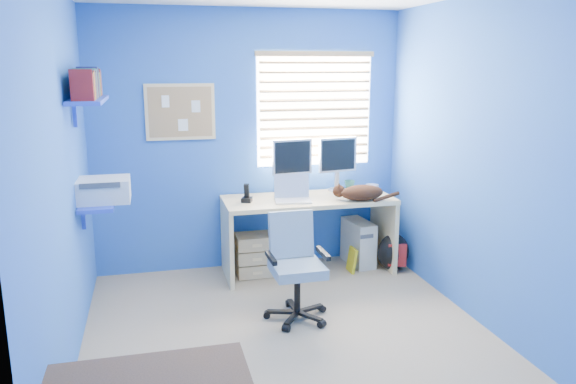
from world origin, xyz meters
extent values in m
cube|color=tan|center=(0.00, 0.00, 0.00)|extent=(3.00, 3.20, 0.00)
cube|color=blue|center=(0.00, 1.60, 1.25)|extent=(3.00, 0.01, 2.50)
cube|color=blue|center=(0.00, -1.60, 1.25)|extent=(3.00, 0.01, 2.50)
cube|color=blue|center=(-1.50, 0.00, 1.25)|extent=(0.01, 3.20, 2.50)
cube|color=blue|center=(1.50, 0.00, 1.25)|extent=(0.01, 3.20, 2.50)
cube|color=#E3C081|center=(0.50, 1.26, 0.37)|extent=(1.61, 0.65, 0.74)
cube|color=silver|center=(0.32, 1.15, 0.85)|extent=(0.36, 0.30, 0.22)
cube|color=silver|center=(0.39, 1.45, 1.01)|extent=(0.41, 0.17, 0.54)
cube|color=silver|center=(0.86, 1.47, 1.01)|extent=(0.41, 0.18, 0.54)
cube|color=black|center=(-0.10, 1.24, 0.82)|extent=(0.12, 0.13, 0.17)
imported|color=#286657|center=(0.99, 1.47, 0.79)|extent=(0.10, 0.09, 0.10)
cylinder|color=silver|center=(1.19, 1.37, 0.78)|extent=(0.13, 0.13, 0.07)
ellipsoid|color=black|center=(0.96, 1.04, 0.81)|extent=(0.46, 0.33, 0.15)
cube|color=beige|center=(1.05, 1.34, 0.23)|extent=(0.24, 0.46, 0.45)
cube|color=tan|center=(-0.02, 1.29, 0.20)|extent=(0.35, 0.28, 0.41)
cube|color=yellow|center=(0.91, 1.14, 0.12)|extent=(0.03, 0.17, 0.24)
ellipsoid|color=black|center=(1.32, 1.09, 0.18)|extent=(0.38, 0.34, 0.37)
cylinder|color=black|center=(0.13, 0.26, 0.03)|extent=(0.49, 0.49, 0.06)
cylinder|color=black|center=(0.13, 0.26, 0.22)|extent=(0.05, 0.05, 0.32)
cube|color=#7398AC|center=(0.13, 0.26, 0.42)|extent=(0.40, 0.40, 0.08)
cube|color=#7398AC|center=(0.13, 0.45, 0.65)|extent=(0.36, 0.07, 0.38)
cube|color=white|center=(0.65, 1.59, 1.55)|extent=(1.15, 0.01, 1.10)
cube|color=tan|center=(0.65, 1.56, 1.55)|extent=(1.10, 0.03, 1.00)
cube|color=#E3C081|center=(-0.65, 1.58, 1.55)|extent=(0.64, 0.02, 0.52)
cube|color=tan|center=(-0.65, 1.57, 1.55)|extent=(0.58, 0.01, 0.46)
cube|color=blue|center=(-1.36, 0.75, 0.92)|extent=(0.26, 0.55, 0.03)
cube|color=silver|center=(-1.32, 0.75, 1.02)|extent=(0.42, 0.34, 0.18)
cube|color=blue|center=(-1.37, 0.75, 1.72)|extent=(0.24, 0.90, 0.03)
cube|color=navy|center=(-1.38, 0.75, 1.84)|extent=(0.15, 0.80, 0.22)
camera|label=1|loc=(-0.94, -3.74, 1.98)|focal=35.00mm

